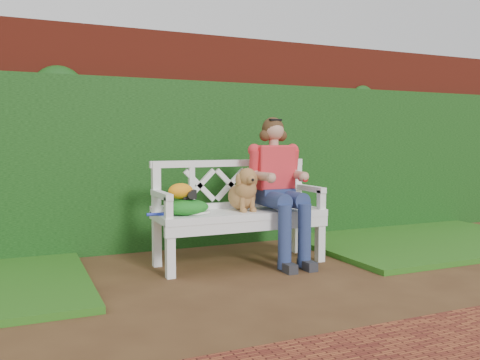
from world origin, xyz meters
name	(u,v)px	position (x,y,z in m)	size (l,w,h in m)	color
ground	(256,289)	(0.00, 0.00, 0.00)	(60.00, 60.00, 0.00)	#442B18
brick_wall	(179,140)	(0.00, 1.90, 1.10)	(10.00, 0.30, 2.20)	maroon
ivy_hedge	(185,165)	(0.00, 1.68, 0.85)	(10.00, 0.18, 1.70)	#23631D
grass_right	(419,239)	(2.40, 0.90, 0.03)	(2.60, 2.00, 0.05)	#204E15
garden_bench	(240,237)	(0.21, 0.76, 0.24)	(1.58, 0.60, 0.48)	white
seated_woman	(276,193)	(0.55, 0.74, 0.62)	(0.52, 0.70, 1.24)	pink
dog	(243,189)	(0.23, 0.75, 0.67)	(0.26, 0.35, 0.39)	olive
tennis_racket	(190,212)	(-0.26, 0.74, 0.49)	(0.57, 0.24, 0.03)	silver
green_bag	(186,207)	(-0.30, 0.72, 0.55)	(0.38, 0.30, 0.13)	#1A752B
camera_item	(189,194)	(-0.28, 0.72, 0.65)	(0.11, 0.08, 0.08)	black
baseball_glove	(181,191)	(-0.34, 0.74, 0.68)	(0.21, 0.15, 0.13)	orange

